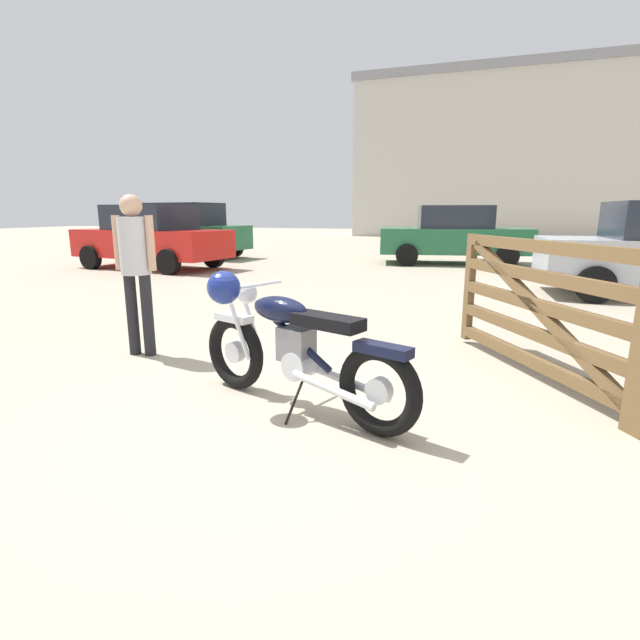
% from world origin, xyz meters
% --- Properties ---
extents(ground_plane, '(80.00, 80.00, 0.00)m').
position_xyz_m(ground_plane, '(0.00, 0.00, 0.00)').
color(ground_plane, tan).
extents(vintage_motorcycle, '(1.97, 0.91, 1.07)m').
position_xyz_m(vintage_motorcycle, '(-0.08, -0.07, 0.49)').
color(vintage_motorcycle, black).
rests_on(vintage_motorcycle, ground_plane).
extents(timber_gate, '(1.34, 2.29, 1.60)m').
position_xyz_m(timber_gate, '(1.92, 1.02, 0.70)').
color(timber_gate, brown).
rests_on(timber_gate, ground_plane).
extents(bystander, '(0.46, 0.30, 1.66)m').
position_xyz_m(bystander, '(-2.09, 0.82, 1.02)').
color(bystander, black).
rests_on(bystander, ground_plane).
extents(white_estate_far, '(4.42, 2.41, 1.67)m').
position_xyz_m(white_estate_far, '(-6.92, 7.75, 0.84)').
color(white_estate_far, black).
rests_on(white_estate_far, ground_plane).
extents(dark_sedan_left, '(4.10, 2.26, 1.78)m').
position_xyz_m(dark_sedan_left, '(-7.76, 10.88, 0.92)').
color(dark_sedan_left, black).
rests_on(dark_sedan_left, ground_plane).
extents(red_hatchback_near, '(4.42, 2.42, 1.67)m').
position_xyz_m(red_hatchback_near, '(0.75, 11.36, 0.84)').
color(red_hatchback_near, black).
rests_on(red_hatchback_near, ground_plane).
extents(industrial_building, '(22.87, 11.09, 20.30)m').
position_xyz_m(industrial_building, '(5.42, 31.43, 4.87)').
color(industrial_building, beige).
rests_on(industrial_building, ground_plane).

